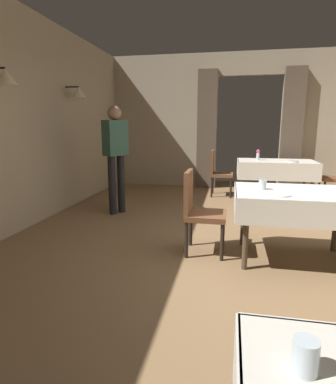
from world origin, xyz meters
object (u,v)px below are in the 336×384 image
object	(u,v)px
dining_table_far	(276,166)
chair_mid_left	(199,208)
dining_table_mid	(296,200)
flower_vase_far	(258,154)
person_waiter_by_doorway	(116,151)
glass_mid_b	(263,184)
plate_mid_a	(278,195)
plate_far_b	(293,161)
chair_far_left	(218,171)
glass_near_c	(305,356)
plate_far_c	(293,162)

from	to	relation	value
dining_table_far	chair_mid_left	bearing A→B (deg)	-111.33
dining_table_mid	chair_mid_left	distance (m)	1.02
dining_table_far	flower_vase_far	size ratio (longest dim) A/B	7.18
person_waiter_by_doorway	glass_mid_b	bearing A→B (deg)	-33.15
plate_mid_a	dining_table_far	bearing A→B (deg)	83.07
flower_vase_far	plate_far_b	distance (m)	0.66
chair_far_left	plate_far_b	world-z (taller)	chair_far_left
plate_mid_a	flower_vase_far	world-z (taller)	flower_vase_far
chair_mid_left	glass_near_c	bearing A→B (deg)	-78.17
flower_vase_far	chair_far_left	bearing A→B (deg)	-177.96
dining_table_far	person_waiter_by_doorway	distance (m)	3.17
flower_vase_far	plate_mid_a	bearing A→B (deg)	-90.95
flower_vase_far	plate_far_c	bearing A→B (deg)	-29.76
glass_near_c	plate_far_b	xyz separation A→B (m)	(0.95, 5.67, -0.04)
glass_near_c	glass_mid_b	xyz separation A→B (m)	(0.12, 2.64, 0.01)
plate_far_c	chair_mid_left	bearing A→B (deg)	-117.71
dining_table_mid	plate_far_b	distance (m)	3.10
chair_far_left	plate_far_b	bearing A→B (deg)	-2.54
plate_mid_a	glass_mid_b	bearing A→B (deg)	115.10
dining_table_mid	dining_table_far	distance (m)	3.09
chair_mid_left	person_waiter_by_doorway	world-z (taller)	person_waiter_by_doorway
dining_table_mid	plate_far_c	world-z (taller)	plate_far_c
dining_table_mid	plate_mid_a	size ratio (longest dim) A/B	5.27
chair_mid_left	glass_mid_b	xyz separation A→B (m)	(0.67, 0.01, 0.29)
flower_vase_far	glass_near_c	bearing A→B (deg)	-93.00
glass_near_c	plate_mid_a	bearing A→B (deg)	84.09
glass_mid_b	plate_mid_a	bearing A→B (deg)	-64.90
glass_near_c	plate_far_b	size ratio (longest dim) A/B	0.45
dining_table_mid	person_waiter_by_doorway	size ratio (longest dim) A/B	0.73
chair_mid_left	plate_mid_a	bearing A→B (deg)	-17.81
flower_vase_far	dining_table_far	bearing A→B (deg)	-10.83
chair_mid_left	plate_far_b	distance (m)	3.41
chair_far_left	flower_vase_far	distance (m)	0.85
plate_far_b	chair_mid_left	bearing A→B (deg)	-116.13
flower_vase_far	person_waiter_by_doorway	size ratio (longest dim) A/B	0.12
chair_far_left	plate_far_b	size ratio (longest dim) A/B	4.37
dining_table_mid	glass_mid_b	xyz separation A→B (m)	(-0.34, 0.03, 0.15)
person_waiter_by_doorway	glass_near_c	bearing A→B (deg)	-63.34
dining_table_mid	plate_far_c	size ratio (longest dim) A/B	6.77
dining_table_mid	chair_far_left	distance (m)	3.27
dining_table_far	plate_far_b	bearing A→B (deg)	-4.64
plate_far_b	plate_far_c	size ratio (longest dim) A/B	1.15
flower_vase_far	plate_far_c	size ratio (longest dim) A/B	1.11
glass_mid_b	dining_table_mid	bearing A→B (deg)	-4.44
chair_mid_left	dining_table_mid	bearing A→B (deg)	-0.72
chair_mid_left	glass_near_c	xyz separation A→B (m)	(0.55, -2.63, 0.28)
chair_far_left	glass_mid_b	size ratio (longest dim) A/B	8.71
plate_mid_a	chair_far_left	bearing A→B (deg)	102.04
plate_far_c	plate_far_b	bearing A→B (deg)	83.27
chair_far_left	glass_mid_b	world-z (taller)	chair_far_left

